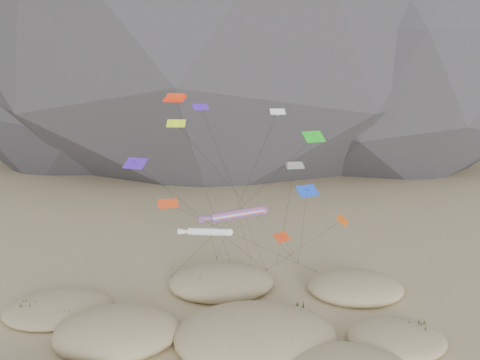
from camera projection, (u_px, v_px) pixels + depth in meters
name	position (u px, v px, depth m)	size (l,w,h in m)	color
ground	(239.00, 359.00, 44.53)	(500.00, 500.00, 0.00)	#CCB789
dunes	(220.00, 336.00, 47.28)	(47.93, 38.76, 3.86)	#CCB789
dune_grass	(225.00, 331.00, 48.03)	(43.98, 25.45, 1.46)	black
kite_stakes	(244.00, 266.00, 67.05)	(20.21, 6.53, 0.30)	#3F2D1E
rainbow_tube_kite	(235.00, 215.00, 53.28)	(8.13, 13.89, 12.05)	#FF581A
white_tube_kite	(206.00, 232.00, 50.97)	(6.08, 17.39, 10.56)	white
orange_parafoil	(175.00, 100.00, 51.18)	(8.19, 12.97, 24.77)	#FB300D
multi_parafoil	(295.00, 167.00, 54.66)	(2.13, 10.80, 16.85)	#FF511A
delta_kites	(248.00, 171.00, 51.57)	(24.54, 22.60, 23.47)	#441EAF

